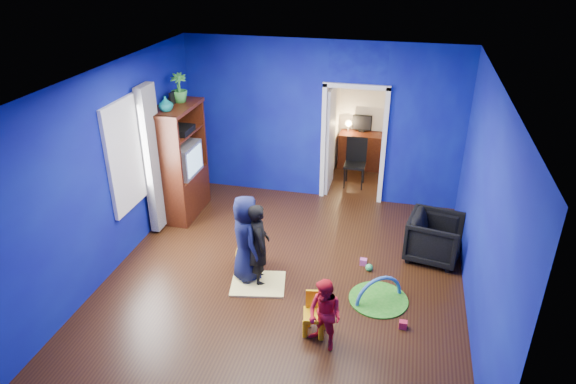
% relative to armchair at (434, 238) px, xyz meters
% --- Properties ---
extents(floor, '(5.00, 5.50, 0.01)m').
position_rel_armchair_xyz_m(floor, '(-2.07, -1.03, -0.35)').
color(floor, black).
rests_on(floor, ground).
extents(ceiling, '(5.00, 5.50, 0.01)m').
position_rel_armchair_xyz_m(ceiling, '(-2.07, -1.03, 2.55)').
color(ceiling, white).
rests_on(ceiling, wall_back).
extents(wall_back, '(5.00, 0.02, 2.90)m').
position_rel_armchair_xyz_m(wall_back, '(-2.07, 1.72, 1.10)').
color(wall_back, '#0B0A7B').
rests_on(wall_back, floor).
extents(wall_front, '(5.00, 0.02, 2.90)m').
position_rel_armchair_xyz_m(wall_front, '(-2.07, -3.78, 1.10)').
color(wall_front, '#0B0A7B').
rests_on(wall_front, floor).
extents(wall_left, '(0.02, 5.50, 2.90)m').
position_rel_armchair_xyz_m(wall_left, '(-4.57, -1.03, 1.10)').
color(wall_left, '#0B0A7B').
rests_on(wall_left, floor).
extents(wall_right, '(0.02, 5.50, 2.90)m').
position_rel_armchair_xyz_m(wall_right, '(0.43, -1.03, 1.10)').
color(wall_right, '#0B0A7B').
rests_on(wall_right, floor).
extents(alcove, '(1.00, 1.75, 2.50)m').
position_rel_armchair_xyz_m(alcove, '(-1.47, 2.59, 0.90)').
color(alcove, silver).
rests_on(alcove, floor).
extents(armchair, '(0.90, 0.89, 0.71)m').
position_rel_armchair_xyz_m(armchair, '(0.00, 0.00, 0.00)').
color(armchair, black).
rests_on(armchair, floor).
extents(child_black, '(0.44, 0.53, 1.22)m').
position_rel_armchair_xyz_m(child_black, '(-2.40, -1.18, 0.26)').
color(child_black, black).
rests_on(child_black, floor).
extents(child_navy, '(0.70, 0.75, 1.29)m').
position_rel_armchair_xyz_m(child_navy, '(-2.60, -1.12, 0.29)').
color(child_navy, '#0E1434').
rests_on(child_navy, floor).
extents(toddler_red, '(0.57, 0.53, 0.93)m').
position_rel_armchair_xyz_m(toddler_red, '(-1.29, -2.25, 0.11)').
color(toddler_red, '#AD1223').
rests_on(toddler_red, floor).
extents(vase, '(0.27, 0.27, 0.24)m').
position_rel_armchair_xyz_m(vase, '(-4.28, 0.19, 1.72)').
color(vase, '#0B585C').
rests_on(vase, tv_armoire).
extents(potted_plant, '(0.35, 0.35, 0.48)m').
position_rel_armchair_xyz_m(potted_plant, '(-4.28, 0.71, 1.84)').
color(potted_plant, green).
rests_on(potted_plant, tv_armoire).
extents(tv_armoire, '(0.58, 1.14, 1.96)m').
position_rel_armchair_xyz_m(tv_armoire, '(-4.28, 0.49, 0.63)').
color(tv_armoire, '#421C0B').
rests_on(tv_armoire, floor).
extents(crt_tv, '(0.46, 0.70, 0.54)m').
position_rel_armchair_xyz_m(crt_tv, '(-4.24, 0.49, 0.67)').
color(crt_tv, silver).
rests_on(crt_tv, tv_armoire).
extents(yellow_blanket, '(0.85, 0.73, 0.03)m').
position_rel_armchair_xyz_m(yellow_blanket, '(-2.40, -1.28, -0.34)').
color(yellow_blanket, '#F2E07A').
rests_on(yellow_blanket, floor).
extents(hopper_ball, '(0.41, 0.41, 0.41)m').
position_rel_armchair_xyz_m(hopper_ball, '(-2.65, -0.87, -0.15)').
color(hopper_ball, yellow).
rests_on(hopper_ball, floor).
extents(kid_chair, '(0.33, 0.33, 0.50)m').
position_rel_armchair_xyz_m(kid_chair, '(-1.44, -2.05, -0.10)').
color(kid_chair, yellow).
rests_on(kid_chair, floor).
extents(play_mat, '(0.80, 0.80, 0.02)m').
position_rel_armchair_xyz_m(play_mat, '(-0.72, -1.23, -0.34)').
color(play_mat, '#419822').
rests_on(play_mat, floor).
extents(toy_arch, '(0.61, 0.47, 0.72)m').
position_rel_armchair_xyz_m(toy_arch, '(-0.72, -1.23, -0.33)').
color(toy_arch, '#3F8CD8').
rests_on(toy_arch, floor).
extents(window_left, '(0.03, 0.95, 1.55)m').
position_rel_armchair_xyz_m(window_left, '(-4.56, -0.68, 1.20)').
color(window_left, white).
rests_on(window_left, wall_left).
extents(curtain, '(0.14, 0.42, 2.40)m').
position_rel_armchair_xyz_m(curtain, '(-4.44, -0.13, 0.90)').
color(curtain, slate).
rests_on(curtain, floor).
extents(doorway, '(1.16, 0.10, 2.10)m').
position_rel_armchair_xyz_m(doorway, '(-1.47, 1.72, 0.70)').
color(doorway, white).
rests_on(doorway, floor).
extents(study_desk, '(0.88, 0.44, 0.75)m').
position_rel_armchair_xyz_m(study_desk, '(-1.47, 3.23, 0.02)').
color(study_desk, '#3D140A').
rests_on(study_desk, floor).
extents(desk_monitor, '(0.40, 0.05, 0.32)m').
position_rel_armchair_xyz_m(desk_monitor, '(-1.47, 3.35, 0.60)').
color(desk_monitor, black).
rests_on(desk_monitor, study_desk).
extents(desk_lamp, '(0.14, 0.14, 0.14)m').
position_rel_armchair_xyz_m(desk_lamp, '(-1.75, 3.29, 0.58)').
color(desk_lamp, '#FFD88C').
rests_on(desk_lamp, study_desk).
extents(folding_chair, '(0.40, 0.40, 0.92)m').
position_rel_armchair_xyz_m(folding_chair, '(-1.47, 2.27, 0.11)').
color(folding_chair, black).
rests_on(folding_chair, floor).
extents(book_shelf, '(0.88, 0.24, 0.04)m').
position_rel_armchair_xyz_m(book_shelf, '(-1.47, 3.34, 1.67)').
color(book_shelf, white).
rests_on(book_shelf, study_desk).
extents(toy_0, '(0.10, 0.08, 0.10)m').
position_rel_armchair_xyz_m(toy_0, '(-0.37, -1.72, -0.30)').
color(toy_0, red).
rests_on(toy_0, floor).
extents(toy_1, '(0.11, 0.11, 0.11)m').
position_rel_armchair_xyz_m(toy_1, '(0.10, -0.10, -0.30)').
color(toy_1, blue).
rests_on(toy_1, floor).
extents(toy_2, '(0.11, 0.11, 0.11)m').
position_rel_armchair_xyz_m(toy_2, '(-0.90, -0.57, -0.30)').
color(toy_2, green).
rests_on(toy_2, floor).
extents(toy_3, '(0.10, 0.08, 0.10)m').
position_rel_armchair_xyz_m(toy_3, '(-1.00, -0.44, -0.30)').
color(toy_3, '#C54A9D').
rests_on(toy_3, floor).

